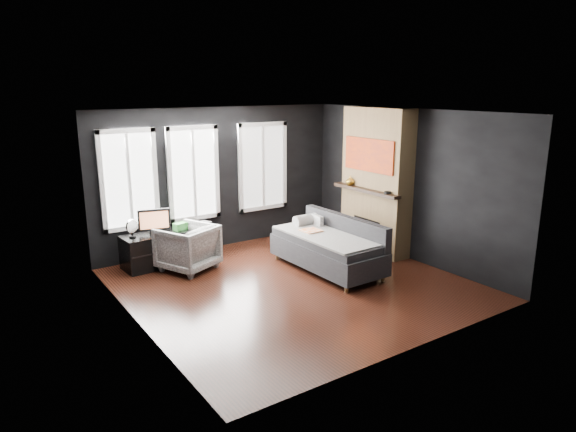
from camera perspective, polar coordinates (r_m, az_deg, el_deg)
floor at (r=8.26m, az=0.60°, el=-7.61°), size 5.00×5.00×0.00m
ceiling at (r=7.67m, az=0.65°, el=11.46°), size 5.00×5.00×0.00m
wall_back at (r=9.97m, az=-7.62°, el=4.17°), size 5.00×0.02×2.70m
wall_left at (r=6.79m, az=-16.99°, el=-1.10°), size 0.02×5.00×2.70m
wall_right at (r=9.48m, az=13.16°, el=3.40°), size 0.02×5.00×2.70m
windows at (r=9.61m, az=-10.15°, el=9.90°), size 4.00×0.16×1.76m
fireplace at (r=9.75m, az=9.78°, el=3.86°), size 0.70×1.62×2.70m
sofa at (r=8.78m, az=4.38°, el=-3.16°), size 1.09×2.13×0.91m
stripe_pillow at (r=9.30m, az=3.23°, el=-0.86°), size 0.10×0.33×0.32m
armchair at (r=8.94m, az=-11.11°, el=-3.21°), size 1.09×1.06×0.86m
media_console at (r=9.39m, az=-12.86°, el=-3.33°), size 1.75×0.68×0.59m
monitor at (r=9.13m, az=-14.65°, el=-0.41°), size 0.57×0.25×0.49m
desk_fan at (r=9.03m, az=-16.95°, el=-1.30°), size 0.30×0.30×0.32m
mug at (r=9.50m, az=-10.28°, el=-0.78°), size 0.13×0.11×0.12m
book at (r=9.66m, az=-9.57°, el=-0.19°), size 0.16×0.07×0.22m
storage_box at (r=9.32m, az=-11.87°, el=-1.13°), size 0.26×0.19×0.13m
mantel_vase at (r=9.91m, az=6.92°, el=3.92°), size 0.18×0.19×0.17m
mantel_clock at (r=9.21m, az=10.99°, el=2.57°), size 0.16×0.16×0.04m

